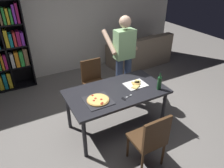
% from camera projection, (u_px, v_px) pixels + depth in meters
% --- Properties ---
extents(ground_plane, '(12.00, 12.00, 0.00)m').
position_uv_depth(ground_plane, '(116.00, 126.00, 3.77)').
color(ground_plane, gray).
extents(back_wall, '(6.40, 0.10, 2.80)m').
position_uv_depth(back_wall, '(63.00, 18.00, 5.03)').
color(back_wall, silver).
rests_on(back_wall, ground_plane).
extents(dining_table, '(1.62, 0.90, 0.75)m').
position_uv_depth(dining_table, '(116.00, 95.00, 3.43)').
color(dining_table, '#232328').
rests_on(dining_table, ground_plane).
extents(chair_near_camera, '(0.42, 0.42, 0.90)m').
position_uv_depth(chair_near_camera, '(151.00, 138.00, 2.80)').
color(chair_near_camera, '#472D19').
rests_on(chair_near_camera, ground_plane).
extents(chair_far_side, '(0.42, 0.42, 0.90)m').
position_uv_depth(chair_far_side, '(93.00, 79.00, 4.22)').
color(chair_far_side, '#472D19').
rests_on(chair_far_side, ground_plane).
extents(couch, '(1.75, 0.95, 0.85)m').
position_uv_depth(couch, '(140.00, 54.00, 5.91)').
color(couch, gray).
rests_on(couch, ground_plane).
extents(person_serving_pizza, '(0.55, 0.54, 1.75)m').
position_uv_depth(person_serving_pizza, '(124.00, 55.00, 4.04)').
color(person_serving_pizza, '#38476B').
rests_on(person_serving_pizza, ground_plane).
extents(pepperoni_pizza_on_tray, '(0.40, 0.40, 0.04)m').
position_uv_depth(pepperoni_pizza_on_tray, '(98.00, 100.00, 3.13)').
color(pepperoni_pizza_on_tray, '#2D2D33').
rests_on(pepperoni_pizza_on_tray, dining_table).
extents(pizza_slices_on_towel, '(0.36, 0.29, 0.03)m').
position_uv_depth(pizza_slices_on_towel, '(136.00, 84.00, 3.54)').
color(pizza_slices_on_towel, white).
rests_on(pizza_slices_on_towel, dining_table).
extents(wine_bottle, '(0.07, 0.07, 0.32)m').
position_uv_depth(wine_bottle, '(159.00, 83.00, 3.37)').
color(wine_bottle, '#194723').
rests_on(wine_bottle, dining_table).
extents(kitchen_scissors, '(0.20, 0.09, 0.01)m').
position_uv_depth(kitchen_scissors, '(126.00, 98.00, 3.20)').
color(kitchen_scissors, silver).
rests_on(kitchen_scissors, dining_table).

